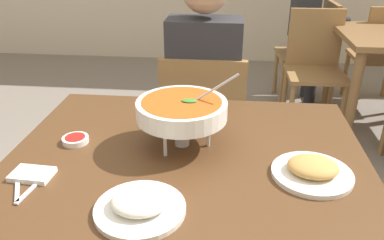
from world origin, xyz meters
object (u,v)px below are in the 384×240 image
at_px(rice_plate, 140,205).
at_px(sauce_dish, 75,139).
at_px(dining_table_main, 188,183).
at_px(curry_bowl, 182,110).
at_px(appetizer_plate, 312,170).
at_px(chair_bg_corner, 383,52).
at_px(patron_bg_right, 308,20).
at_px(chair_bg_window, 315,61).
at_px(chair_diner_main, 203,125).
at_px(chair_bg_right, 314,47).
at_px(diner_main, 205,81).

xyz_separation_m(rice_plate, sauce_dish, (-0.30, 0.34, -0.01)).
relative_size(dining_table_main, curry_bowl, 3.51).
height_order(appetizer_plate, sauce_dish, appetizer_plate).
bearing_deg(chair_bg_corner, sauce_dish, -128.87).
height_order(dining_table_main, patron_bg_right, patron_bg_right).
height_order(chair_bg_window, patron_bg_right, patron_bg_right).
xyz_separation_m(appetizer_plate, chair_bg_corner, (1.04, 2.38, -0.29)).
height_order(rice_plate, patron_bg_right, patron_bg_right).
relative_size(chair_diner_main, chair_bg_corner, 1.00).
relative_size(chair_diner_main, chair_bg_window, 1.00).
distance_m(chair_diner_main, chair_bg_corner, 2.09).
bearing_deg(rice_plate, chair_bg_right, 70.49).
bearing_deg(appetizer_plate, sauce_dish, 170.74).
bearing_deg(sauce_dish, chair_bg_right, 61.86).
height_order(dining_table_main, chair_bg_corner, chair_bg_corner).
xyz_separation_m(dining_table_main, curry_bowl, (-0.02, 0.06, 0.25)).
bearing_deg(patron_bg_right, diner_main, -115.87).
height_order(dining_table_main, sauce_dish, sauce_dish).
relative_size(dining_table_main, chair_bg_corner, 1.30).
relative_size(chair_bg_corner, chair_bg_window, 1.00).
bearing_deg(chair_bg_window, appetizer_plate, -101.25).
relative_size(curry_bowl, chair_bg_window, 0.37).
height_order(appetizer_plate, chair_bg_window, chair_bg_window).
bearing_deg(chair_bg_right, dining_table_main, -109.90).
bearing_deg(appetizer_plate, chair_bg_right, 79.05).
bearing_deg(chair_bg_right, diner_main, -118.34).
distance_m(diner_main, patron_bg_right, 1.79).
height_order(diner_main, sauce_dish, diner_main).
xyz_separation_m(chair_diner_main, patron_bg_right, (0.78, 1.64, 0.24)).
relative_size(diner_main, sauce_dish, 14.56).
distance_m(curry_bowl, chair_bg_right, 2.52).
relative_size(sauce_dish, chair_bg_right, 0.10).
relative_size(sauce_dish, chair_bg_corner, 0.10).
relative_size(dining_table_main, appetizer_plate, 4.87).
relative_size(chair_bg_right, patron_bg_right, 0.69).
relative_size(rice_plate, chair_bg_right, 0.27).
distance_m(rice_plate, sauce_dish, 0.46).
bearing_deg(appetizer_plate, chair_bg_corner, 66.43).
relative_size(appetizer_plate, chair_bg_right, 0.27).
distance_m(chair_bg_window, patron_bg_right, 0.50).
bearing_deg(chair_diner_main, dining_table_main, -90.00).
height_order(sauce_dish, chair_bg_corner, chair_bg_corner).
xyz_separation_m(curry_bowl, chair_bg_window, (0.81, 1.89, -0.40)).
xyz_separation_m(sauce_dish, chair_bg_window, (1.18, 1.91, -0.28)).
xyz_separation_m(sauce_dish, chair_bg_right, (1.26, 2.35, -0.28)).
distance_m(dining_table_main, curry_bowl, 0.25).
xyz_separation_m(chair_diner_main, diner_main, (0.00, 0.03, 0.24)).
bearing_deg(dining_table_main, chair_bg_right, 70.10).
bearing_deg(curry_bowl, chair_bg_right, 69.11).
bearing_deg(chair_bg_window, diner_main, -124.12).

